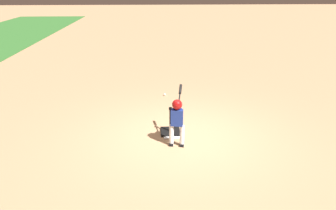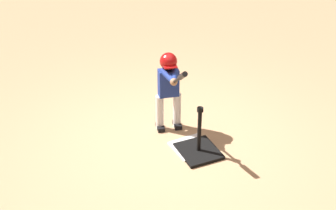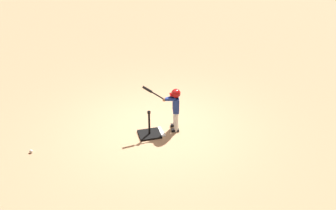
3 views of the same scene
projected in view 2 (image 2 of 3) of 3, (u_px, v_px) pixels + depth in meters
ground_plane at (171, 147)px, 5.87m from camera, size 90.00×90.00×0.00m
home_plate at (191, 147)px, 5.86m from camera, size 0.47×0.47×0.02m
batting_tee at (199, 148)px, 5.74m from camera, size 0.51×0.46×0.64m
batter_child at (169, 83)px, 5.90m from camera, size 0.89×0.36×1.20m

